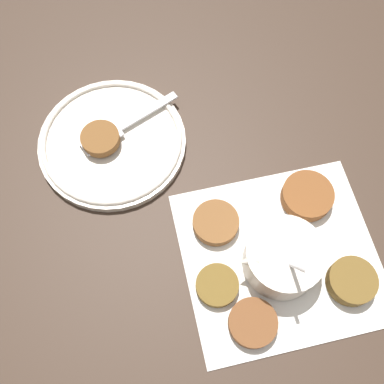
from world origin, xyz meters
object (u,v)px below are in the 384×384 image
Objects in this scene: serving_plate at (112,141)px; sauce_bowl at (282,259)px; fork at (120,127)px; fritter_on_plate at (100,139)px.

sauce_bowl is at bearing 131.13° from serving_plate.
sauce_bowl reaches higher than fork.
serving_plate is at bearing -174.17° from fritter_on_plate.
fork is (0.18, -0.24, -0.01)m from sauce_bowl.
sauce_bowl is at bearing 133.40° from fritter_on_plate.
sauce_bowl is 0.30m from serving_plate.
fritter_on_plate is at bearing 5.83° from serving_plate.
serving_plate is (0.20, -0.23, -0.02)m from sauce_bowl.
serving_plate is at bearing 44.70° from fork.
fork is (-0.02, -0.02, 0.01)m from serving_plate.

